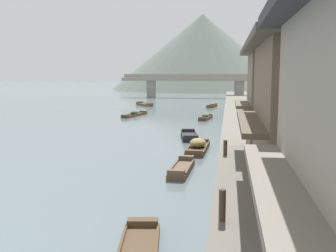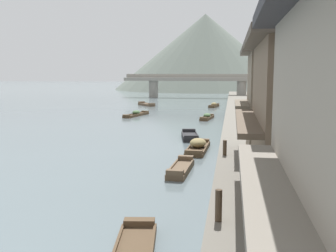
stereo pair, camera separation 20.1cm
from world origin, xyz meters
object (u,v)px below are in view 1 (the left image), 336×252
mooring_post_dock_mid (225,148)px  boat_midriver_drifting (144,104)px  boat_midriver_upstream (206,117)px  house_waterfront_tall (291,96)px  boat_crossing_west (135,114)px  boat_moored_second (212,105)px  boat_upstream_distant (198,146)px  mooring_post_dock_near (222,205)px  boat_moored_nearest (182,169)px  stone_bridge (195,82)px  boat_moored_far (189,136)px

mooring_post_dock_mid → boat_midriver_drifting: bearing=108.3°
boat_midriver_upstream → house_waterfront_tall: size_ratio=0.61×
boat_crossing_west → boat_moored_second: bearing=58.0°
boat_moored_second → boat_upstream_distant: bearing=-89.2°
mooring_post_dock_near → boat_midriver_upstream: bearing=94.2°
boat_moored_nearest → boat_moored_second: 37.19m
boat_midriver_drifting → mooring_post_dock_near: 47.46m
boat_upstream_distant → mooring_post_dock_near: mooring_post_dock_near is taller
house_waterfront_tall → stone_bridge: (-9.71, 55.26, -0.63)m
boat_crossing_west → stone_bridge: stone_bridge is taller
boat_upstream_distant → stone_bridge: (-4.69, 52.11, 2.71)m
boat_moored_nearest → stone_bridge: bearing=94.3°
boat_moored_second → mooring_post_dock_near: bearing=-87.2°
boat_moored_second → boat_moored_nearest: bearing=-89.9°
boat_moored_second → stone_bridge: (-4.24, 20.42, 2.76)m
boat_moored_second → boat_upstream_distant: 31.69m
boat_crossing_west → mooring_post_dock_near: size_ratio=5.45×
boat_midriver_upstream → boat_upstream_distant: 16.88m
house_waterfront_tall → boat_moored_nearest: bearing=-156.4°
boat_moored_second → boat_midriver_upstream: (-0.04, -14.82, -0.01)m
boat_upstream_distant → house_waterfront_tall: bearing=-32.1°
house_waterfront_tall → mooring_post_dock_mid: 4.31m
boat_moored_second → mooring_post_dock_mid: (2.17, -35.70, 0.76)m
boat_moored_second → boat_moored_far: size_ratio=0.99×
boat_crossing_west → boat_moored_nearest: bearing=-71.4°
boat_moored_second → mooring_post_dock_mid: bearing=-86.5°
house_waterfront_tall → boat_moored_second: bearing=98.9°
mooring_post_dock_mid → mooring_post_dock_near: bearing=-90.0°
house_waterfront_tall → mooring_post_dock_near: (-3.30, -10.13, -2.55)m
mooring_post_dock_mid → boat_moored_far: bearing=107.6°
boat_moored_far → stone_bridge: size_ratio=0.13×
boat_midriver_upstream → stone_bridge: bearing=96.8°
boat_midriver_drifting → mooring_post_dock_mid: size_ratio=4.97×
boat_upstream_distant → boat_crossing_west: (-8.54, 18.77, -0.08)m
boat_moored_second → boat_midriver_upstream: bearing=-90.2°
boat_moored_second → boat_midriver_drifting: 9.97m
boat_crossing_west → mooring_post_dock_mid: 25.00m
boat_midriver_drifting → boat_upstream_distant: (10.38, -32.61, 0.11)m
boat_midriver_drifting → boat_moored_nearest: bearing=-75.3°
boat_upstream_distant → boat_crossing_west: size_ratio=0.86×
boat_moored_second → mooring_post_dock_near: size_ratio=3.85×
boat_moored_second → boat_midriver_upstream: boat_moored_second is taller
stone_bridge → boat_upstream_distant: bearing=-84.9°
boat_midriver_upstream → mooring_post_dock_near: mooring_post_dock_near is taller
boat_moored_far → boat_midriver_drifting: bearing=108.5°
boat_crossing_west → boat_upstream_distant: bearing=-65.5°
mooring_post_dock_near → boat_midriver_drifting: bearing=104.8°
mooring_post_dock_near → boat_moored_nearest: bearing=105.1°
stone_bridge → mooring_post_dock_mid: bearing=-83.5°
boat_midriver_drifting → boat_midriver_upstream: 18.58m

